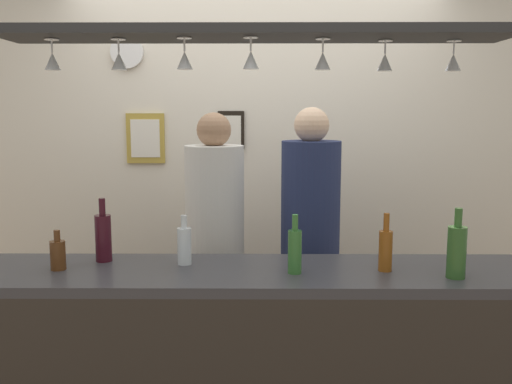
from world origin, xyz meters
TOP-DOWN VIEW (x-y plane):
  - back_wall at (0.00, 1.10)m, footprint 4.40×0.06m
  - bar_counter at (0.00, -0.50)m, footprint 2.70×0.55m
  - overhead_glass_rack at (0.00, -0.30)m, footprint 2.20×0.36m
  - hanging_wineglass_far_left at (-0.88, -0.30)m, footprint 0.07×0.07m
  - hanging_wineglass_left at (-0.59, -0.30)m, footprint 0.07×0.07m
  - hanging_wineglass_center_left at (-0.30, -0.34)m, footprint 0.07×0.07m
  - hanging_wineglass_center at (-0.02, -0.36)m, footprint 0.07×0.07m
  - hanging_wineglass_center_right at (0.29, -0.31)m, footprint 0.07×0.07m
  - hanging_wineglass_right at (0.57, -0.24)m, footprint 0.07×0.07m
  - hanging_wineglass_far_right at (0.88, -0.24)m, footprint 0.07×0.07m
  - person_middle_white_patterned_shirt at (-0.24, 0.40)m, footprint 0.34×0.34m
  - person_right_navy_shirt at (0.31, 0.40)m, footprint 0.34×0.34m
  - bottle_soda_clear at (-0.33, -0.27)m, footprint 0.06×0.06m
  - bottle_champagne_green at (0.85, -0.47)m, footprint 0.08×0.08m
  - bottle_wine_dark_red at (-0.72, -0.21)m, footprint 0.08×0.08m
  - bottle_beer_brown_stubby at (-0.88, -0.36)m, footprint 0.07×0.07m
  - bottle_beer_green_import at (0.17, -0.41)m, footprint 0.06×0.06m
  - bottle_beer_amber_tall at (0.58, -0.37)m, footprint 0.06×0.06m
  - picture_frame_crest at (-0.18, 1.06)m, footprint 0.18×0.02m
  - picture_frame_caricature at (-0.76, 1.06)m, footprint 0.26×0.02m
  - wall_clock at (-0.87, 1.05)m, footprint 0.22×0.03m

SIDE VIEW (x-z plane):
  - bar_counter at x=0.00m, z-range 0.17..1.15m
  - person_middle_white_patterned_shirt at x=-0.24m, z-range 0.17..1.85m
  - person_right_navy_shirt at x=0.31m, z-range 0.18..1.88m
  - bottle_beer_brown_stubby at x=-0.88m, z-range 0.96..1.14m
  - bottle_soda_clear at x=-0.33m, z-range 0.96..1.19m
  - bottle_beer_amber_tall at x=0.58m, z-range 0.95..1.21m
  - bottle_beer_green_import at x=0.17m, z-range 0.95..1.21m
  - bottle_wine_dark_red at x=-0.72m, z-range 0.95..1.25m
  - bottle_champagne_green at x=0.85m, z-range 0.95..1.25m
  - back_wall at x=0.00m, z-range 0.00..2.60m
  - picture_frame_caricature at x=-0.76m, z-range 1.33..1.67m
  - picture_frame_crest at x=-0.18m, z-range 1.42..1.68m
  - hanging_wineglass_far_left at x=-0.88m, z-range 1.83..1.96m
  - hanging_wineglass_left at x=-0.59m, z-range 1.83..1.96m
  - hanging_wineglass_center_left at x=-0.30m, z-range 1.83..1.96m
  - hanging_wineglass_center at x=-0.02m, z-range 1.83..1.96m
  - hanging_wineglass_center_right at x=0.29m, z-range 1.83..1.96m
  - hanging_wineglass_right at x=0.57m, z-range 1.83..1.96m
  - hanging_wineglass_far_right at x=0.88m, z-range 1.83..1.96m
  - overhead_glass_rack at x=0.00m, z-range 1.99..2.03m
  - wall_clock at x=-0.87m, z-range 1.97..2.19m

